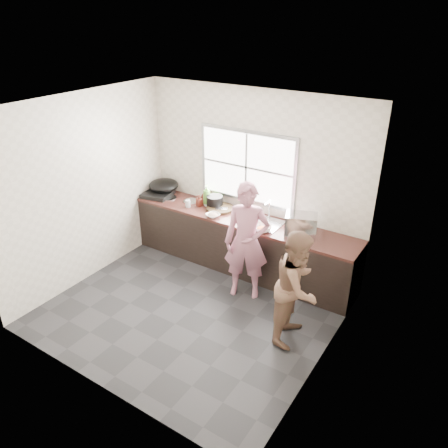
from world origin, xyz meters
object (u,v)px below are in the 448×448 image
Objects in this scene: bowl_mince at (213,215)px; bottle_brown_tall at (199,201)px; cutting_board at (220,208)px; wok at (164,185)px; pot_lid_left at (169,198)px; woman at (247,245)px; bottle_green at (207,195)px; bowl_crabs at (262,229)px; dish_rack at (301,225)px; black_pot at (215,202)px; person_side at (297,287)px; plate_food at (210,204)px; pot_lid_right at (191,201)px; burner at (158,194)px; glass_jar at (188,204)px; bottle_brown_short at (205,196)px; bowl_held at (262,224)px.

bowl_mince is 1.17× the size of bottle_brown_tall.
wok is (-1.14, 0.03, 0.13)m from cutting_board.
bottle_brown_tall reaches higher than pot_lid_left.
bottle_green is at bearing 126.76° from woman.
bowl_crabs is 0.54m from dish_rack.
black_pot is 0.24m from bottle_brown_tall.
bottle_green reaches higher than cutting_board.
person_side is 2.93m from pot_lid_left.
black_pot is at bearing 0.79° from wok.
cutting_board is at bearing 8.94° from bottle_brown_tall.
plate_food is at bearing 152.71° from dish_rack.
person_side is at bearing -30.81° from cutting_board.
woman reaches higher than pot_lid_left.
pot_lid_right is at bearing 162.67° from bottle_brown_tall.
wok is at bearing -177.84° from bottle_green.
dish_rack reaches higher than pot_lid_right.
burner is (-1.22, 0.17, 0.01)m from bowl_mince.
bowl_crabs reaches higher than cutting_board.
bowl_crabs reaches higher than pot_lid_left.
wok is 1.98× the size of pot_lid_right.
glass_jar reaches higher than bowl_mince.
black_pot is 1.27× the size of plate_food.
plate_food is (-1.07, 0.69, 0.09)m from woman.
glass_jar is at bearing -66.28° from pot_lid_right.
bowl_mince is 1.77× the size of glass_jar.
bottle_brown_short reaches higher than glass_jar.
bottle_green is 1.90× the size of bottle_brown_tall.
pot_lid_left is at bearing -175.37° from cutting_board.
black_pot reaches higher than burner.
bowl_crabs reaches higher than pot_lid_right.
black_pot is 0.98× the size of pot_lid_left.
glass_jar is (-0.48, -0.18, 0.03)m from cutting_board.
plate_food is (-1.05, 0.23, -0.02)m from bowl_held.
pot_lid_left is (0.21, 0.02, -0.03)m from burner.
glass_jar is (-0.19, -0.24, -0.11)m from bottle_green.
woman is 1.28m from plate_food.
bowl_crabs is at bearing 176.91° from dish_rack.
woman reaches higher than bottle_brown_short.
bottle_brown_tall is at bearing 151.81° from bowl_mince.
person_side reaches higher than plate_food.
woman is 7.43× the size of bowl_held.
dish_rack is at bearing -0.23° from burner.
pot_lid_right is (-1.95, 0.12, -0.15)m from dish_rack.
bottle_brown_tall is (-2.14, 1.01, 0.22)m from person_side.
pot_lid_right is (-0.61, 0.28, -0.02)m from bowl_mince.
pot_lid_left is (0.18, -0.11, -0.15)m from wok.
black_pot is (-1.01, 0.31, 0.06)m from bowl_crabs.
bowl_crabs is 1.37m from glass_jar.
bowl_mince is 0.94× the size of bowl_held.
person_side is 8.51× the size of bottle_brown_tall.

